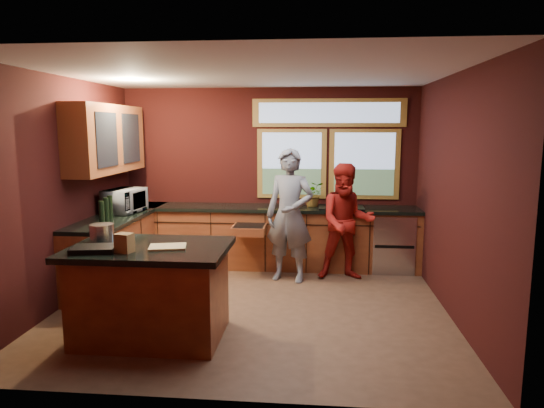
# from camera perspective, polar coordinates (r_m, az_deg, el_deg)

# --- Properties ---
(floor) EXTENTS (4.50, 4.50, 0.00)m
(floor) POSITION_cam_1_polar(r_m,az_deg,el_deg) (5.88, -2.28, -11.98)
(floor) COLOR brown
(floor) RESTS_ON ground
(room_shell) EXTENTS (4.52, 4.02, 2.71)m
(room_shell) POSITION_cam_1_polar(r_m,az_deg,el_deg) (5.92, -7.74, 5.97)
(room_shell) COLOR black
(room_shell) RESTS_ON ground
(back_counter) EXTENTS (4.50, 0.64, 0.93)m
(back_counter) POSITION_cam_1_polar(r_m,az_deg,el_deg) (7.34, 0.98, -3.90)
(back_counter) COLOR #5A2615
(back_counter) RESTS_ON floor
(left_counter) EXTENTS (0.64, 2.30, 0.93)m
(left_counter) POSITION_cam_1_polar(r_m,az_deg,el_deg) (7.03, -17.38, -4.88)
(left_counter) COLOR #5A2615
(left_counter) RESTS_ON floor
(island) EXTENTS (1.55, 1.05, 0.95)m
(island) POSITION_cam_1_polar(r_m,az_deg,el_deg) (5.07, -14.02, -9.96)
(island) COLOR #5A2615
(island) RESTS_ON floor
(person_grey) EXTENTS (0.76, 0.60, 1.83)m
(person_grey) POSITION_cam_1_polar(r_m,az_deg,el_deg) (6.62, 2.09, -1.35)
(person_grey) COLOR slate
(person_grey) RESTS_ON floor
(person_red) EXTENTS (0.84, 0.68, 1.62)m
(person_red) POSITION_cam_1_polar(r_m,az_deg,el_deg) (6.78, 8.76, -2.10)
(person_red) COLOR #A21912
(person_red) RESTS_ON floor
(microwave) EXTENTS (0.49, 0.65, 0.33)m
(microwave) POSITION_cam_1_polar(r_m,az_deg,el_deg) (7.03, -16.96, 0.36)
(microwave) COLOR #999999
(microwave) RESTS_ON left_counter
(potted_plant) EXTENTS (0.34, 0.29, 0.37)m
(potted_plant) POSITION_cam_1_polar(r_m,az_deg,el_deg) (7.26, 4.89, 1.16)
(potted_plant) COLOR #999999
(potted_plant) RESTS_ON back_counter
(paper_towel) EXTENTS (0.12, 0.12, 0.28)m
(paper_towel) POSITION_cam_1_polar(r_m,az_deg,el_deg) (7.22, 2.37, 0.77)
(paper_towel) COLOR white
(paper_towel) RESTS_ON back_counter
(cutting_board) EXTENTS (0.40, 0.32, 0.02)m
(cutting_board) POSITION_cam_1_polar(r_m,az_deg,el_deg) (4.83, -12.18, -4.95)
(cutting_board) COLOR tan
(cutting_board) RESTS_ON island
(stock_pot) EXTENTS (0.24, 0.24, 0.18)m
(stock_pot) POSITION_cam_1_polar(r_m,az_deg,el_deg) (5.26, -19.39, -3.22)
(stock_pot) COLOR #BABBBF
(stock_pot) RESTS_ON island
(paper_bag) EXTENTS (0.18, 0.15, 0.18)m
(paper_bag) POSITION_cam_1_polar(r_m,az_deg,el_deg) (4.75, -16.98, -4.40)
(paper_bag) COLOR brown
(paper_bag) RESTS_ON island
(black_tray) EXTENTS (0.44, 0.35, 0.05)m
(black_tray) POSITION_cam_1_polar(r_m,az_deg,el_deg) (4.88, -20.22, -4.98)
(black_tray) COLOR black
(black_tray) RESTS_ON island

